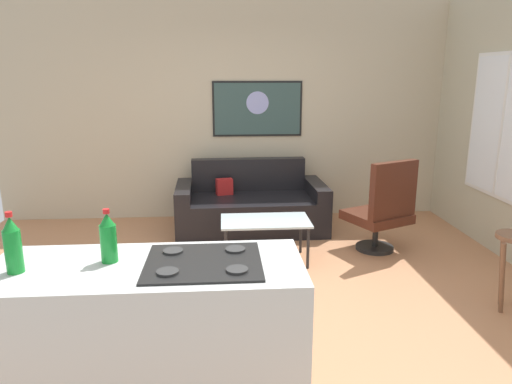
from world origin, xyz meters
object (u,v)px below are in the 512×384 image
armchair (383,210)px  wall_painting (257,109)px  soda_bottle_2 (108,238)px  couch (251,207)px  coffee_table (265,224)px  soda_bottle (13,245)px

armchair → wall_painting: wall_painting is taller
armchair → soda_bottle_2: size_ratio=3.55×
soda_bottle_2 → wall_painting: bearing=74.3°
couch → coffee_table: couch is taller
couch → coffee_table: size_ratio=2.04×
coffee_table → armchair: 1.28m
wall_painting → couch: bearing=-102.5°
couch → armchair: bearing=-33.3°
couch → wall_painting: (0.13, 0.57, 1.16)m
couch → coffee_table: 1.07m
armchair → soda_bottle: bearing=-138.2°
coffee_table → wall_painting: bearing=88.4°
couch → armchair: size_ratio=1.80×
armchair → couch: bearing=146.7°
armchair → soda_bottle_2: 3.32m
soda_bottle → wall_painting: wall_painting is taller
coffee_table → wall_painting: (0.04, 1.63, 1.03)m
soda_bottle_2 → wall_painting: (1.07, 3.80, 0.39)m
coffee_table → soda_bottle: bearing=-122.7°
soda_bottle_2 → couch: bearing=73.7°
soda_bottle_2 → coffee_table: bearing=64.7°
couch → soda_bottle: 3.69m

